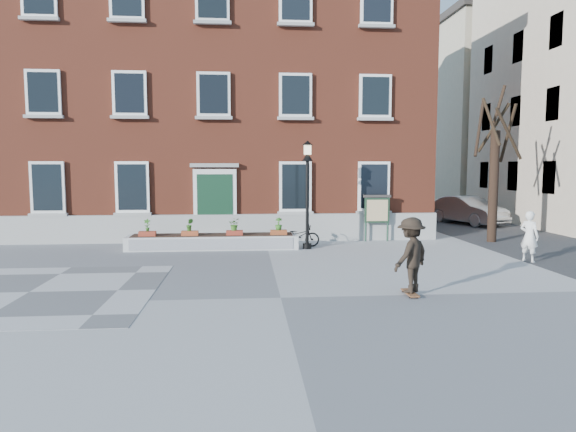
{
  "coord_description": "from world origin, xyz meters",
  "views": [
    {
      "loc": [
        -0.79,
        -11.56,
        3.04
      ],
      "look_at": [
        0.5,
        4.0,
        1.5
      ],
      "focal_mm": 32.0,
      "sensor_mm": 36.0,
      "label": 1
    }
  ],
  "objects": [
    {
      "name": "planter_assembly",
      "position": [
        -1.99,
        7.18,
        0.31
      ],
      "size": [
        6.2,
        1.12,
        1.15
      ],
      "color": "silver",
      "rests_on": "ground"
    },
    {
      "name": "lamp_post",
      "position": [
        1.45,
        6.91,
        2.54
      ],
      "size": [
        0.4,
        0.4,
        3.93
      ],
      "color": "black",
      "rests_on": "ground"
    },
    {
      "name": "bare_tree",
      "position": [
        9.01,
        8.01,
        2.79
      ],
      "size": [
        1.83,
        1.83,
        6.16
      ],
      "color": "black",
      "rests_on": "ground"
    },
    {
      "name": "parked_car",
      "position": [
        10.74,
        14.17,
        0.73
      ],
      "size": [
        2.94,
        4.66,
        1.45
      ],
      "primitive_type": "imported",
      "rotation": [
        0.0,
        0.0,
        0.35
      ],
      "color": "#A9ABAE",
      "rests_on": "ground"
    },
    {
      "name": "bicycle",
      "position": [
        1.17,
        7.37,
        0.42
      ],
      "size": [
        1.61,
        0.63,
        0.83
      ],
      "primitive_type": "imported",
      "rotation": [
        0.0,
        0.0,
        1.62
      ],
      "color": "black",
      "rests_on": "ground"
    },
    {
      "name": "bystander",
      "position": [
        8.13,
        3.79,
        0.81
      ],
      "size": [
        0.65,
        0.71,
        1.62
      ],
      "primitive_type": "imported",
      "rotation": [
        0.0,
        0.0,
        2.15
      ],
      "color": "silver",
      "rests_on": "ground"
    },
    {
      "name": "checker_patch",
      "position": [
        -6.0,
        1.0,
        0.01
      ],
      "size": [
        6.0,
        6.0,
        0.01
      ],
      "primitive_type": "cube",
      "color": "#59595B",
      "rests_on": "ground"
    },
    {
      "name": "skateboarder",
      "position": [
        3.05,
        -0.02,
        0.96
      ],
      "size": [
        1.3,
        1.23,
        1.84
      ],
      "color": "brown",
      "rests_on": "ground"
    },
    {
      "name": "notice_board",
      "position": [
        4.46,
        8.55,
        1.26
      ],
      "size": [
        1.1,
        0.16,
        1.87
      ],
      "color": "#1B3729",
      "rests_on": "ground"
    },
    {
      "name": "ground",
      "position": [
        0.0,
        0.0,
        0.0
      ],
      "size": [
        100.0,
        100.0,
        0.0
      ],
      "primitive_type": "plane",
      "color": "gray",
      "rests_on": "ground"
    },
    {
      "name": "side_street",
      "position": [
        17.99,
        19.78,
        7.02
      ],
      "size": [
        15.2,
        36.0,
        14.5
      ],
      "color": "#363739",
      "rests_on": "ground"
    },
    {
      "name": "brick_building",
      "position": [
        -2.0,
        13.98,
        6.3
      ],
      "size": [
        18.4,
        10.85,
        12.6
      ],
      "color": "brown",
      "rests_on": "ground"
    }
  ]
}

